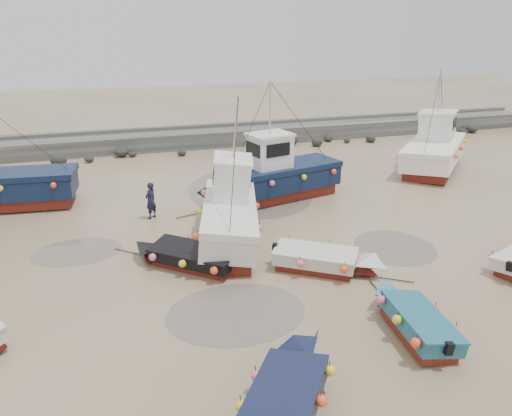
% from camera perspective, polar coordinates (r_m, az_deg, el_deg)
% --- Properties ---
extents(ground, '(120.00, 120.00, 0.00)m').
position_cam_1_polar(ground, '(18.67, 3.91, -8.57)').
color(ground, tan).
rests_on(ground, ground).
extents(seawall, '(60.00, 4.92, 1.50)m').
position_cam_1_polar(seawall, '(38.59, -7.64, 7.81)').
color(seawall, slate).
rests_on(seawall, ground).
extents(puddle_a, '(4.71, 4.71, 0.01)m').
position_cam_1_polar(puddle_a, '(16.93, -2.30, -11.85)').
color(puddle_a, '#635B50').
rests_on(puddle_a, ground).
extents(puddle_b, '(3.39, 3.39, 0.01)m').
position_cam_1_polar(puddle_b, '(22.20, 15.57, -4.34)').
color(puddle_b, '#635B50').
rests_on(puddle_b, ground).
extents(puddle_c, '(3.69, 3.69, 0.01)m').
position_cam_1_polar(puddle_c, '(22.31, -19.78, -4.70)').
color(puddle_c, '#635B50').
rests_on(puddle_c, ground).
extents(puddle_d, '(6.88, 6.88, 0.01)m').
position_cam_1_polar(puddle_d, '(28.35, -0.81, 1.96)').
color(puddle_d, '#635B50').
rests_on(puddle_d, ground).
extents(dinghy_1, '(4.06, 5.24, 1.43)m').
position_cam_1_polar(dinghy_1, '(12.95, 3.64, -20.74)').
color(dinghy_1, maroon).
rests_on(dinghy_1, ground).
extents(dinghy_2, '(2.05, 5.21, 1.43)m').
position_cam_1_polar(dinghy_2, '(16.44, 17.43, -11.68)').
color(dinghy_2, maroon).
rests_on(dinghy_2, ground).
extents(dinghy_4, '(4.73, 4.25, 1.43)m').
position_cam_1_polar(dinghy_4, '(19.81, -7.99, -5.12)').
color(dinghy_4, maroon).
rests_on(dinghy_4, ground).
extents(dinghy_5, '(4.80, 3.63, 1.43)m').
position_cam_1_polar(dinghy_5, '(19.40, 7.85, -5.66)').
color(dinghy_5, maroon).
rests_on(dinghy_5, ground).
extents(cabin_boat_1, '(4.10, 9.54, 6.22)m').
position_cam_1_polar(cabin_boat_1, '(21.74, -3.39, -0.23)').
color(cabin_boat_1, maroon).
rests_on(cabin_boat_1, ground).
extents(cabin_boat_2, '(9.45, 4.06, 6.22)m').
position_cam_1_polar(cabin_boat_2, '(26.63, 1.99, 3.78)').
color(cabin_boat_2, maroon).
rests_on(cabin_boat_2, ground).
extents(cabin_boat_3, '(8.24, 8.29, 6.22)m').
position_cam_1_polar(cabin_boat_3, '(34.55, 19.92, 6.45)').
color(cabin_boat_3, maroon).
rests_on(cabin_boat_3, ground).
extents(person, '(0.78, 0.77, 1.82)m').
position_cam_1_polar(person, '(25.03, -11.80, -1.11)').
color(person, '#171732').
rests_on(person, ground).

